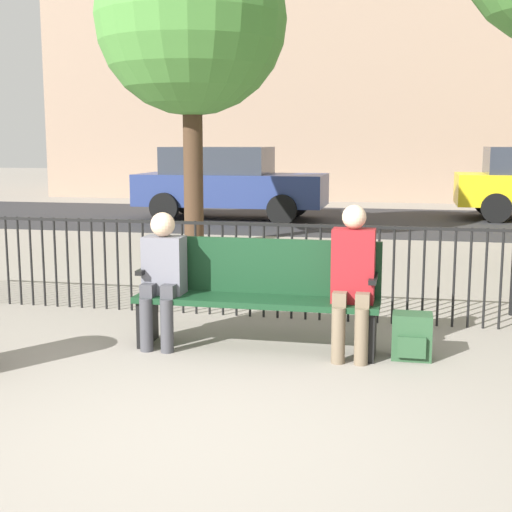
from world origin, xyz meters
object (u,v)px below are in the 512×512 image
(seated_person_0, at_px, (162,272))
(parked_car_0, at_px, (228,182))
(seated_person_1, at_px, (353,274))
(tree_0, at_px, (191,20))
(park_bench, at_px, (258,289))
(backpack, at_px, (412,337))

(seated_person_0, height_order, parked_car_0, parked_car_0)
(seated_person_1, height_order, parked_car_0, parked_car_0)
(tree_0, bearing_deg, park_bench, -67.89)
(backpack, bearing_deg, seated_person_1, -172.15)
(tree_0, bearing_deg, seated_person_0, -75.66)
(seated_person_0, bearing_deg, parked_car_0, 101.12)
(seated_person_0, distance_m, backpack, 2.13)
(seated_person_0, height_order, seated_person_1, seated_person_1)
(park_bench, xyz_separation_m, parked_car_0, (-2.76, 9.84, 0.34))
(seated_person_1, bearing_deg, backpack, 7.85)
(park_bench, relative_size, tree_0, 0.39)
(seated_person_0, distance_m, seated_person_1, 1.60)
(tree_0, relative_size, parked_car_0, 1.24)
(seated_person_1, height_order, tree_0, tree_0)
(park_bench, height_order, tree_0, tree_0)
(park_bench, relative_size, seated_person_1, 1.65)
(seated_person_0, distance_m, parked_car_0, 10.17)
(tree_0, bearing_deg, seated_person_1, -61.71)
(park_bench, distance_m, seated_person_0, 0.82)
(tree_0, xyz_separation_m, parked_car_0, (-0.51, 4.31, -2.81))
(park_bench, xyz_separation_m, seated_person_1, (0.80, -0.13, 0.18))
(seated_person_1, bearing_deg, park_bench, 170.82)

